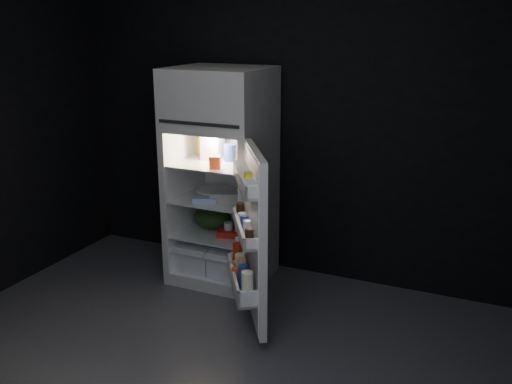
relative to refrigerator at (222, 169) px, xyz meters
The scene contains 17 objects.
floor 1.70m from the refrigerator, 70.04° to the right, with size 4.00×3.40×0.00m, color #4A4A4F.
wall_back 0.73m from the refrigerator, 38.33° to the left, with size 4.00×0.00×2.70m, color black.
refrigerator is the anchor object (origin of this frame).
fridge_door 0.94m from the refrigerator, 50.10° to the right, with size 0.55×0.71×1.22m.
milk_jug 0.21m from the refrigerator, behind, with size 0.16×0.16×0.24m, color white.
mayo_jar 0.16m from the refrigerator, 13.05° to the left, with size 0.11×0.11×0.14m, color #1E3AA6.
jam_jar 0.24m from the refrigerator, 10.79° to the right, with size 0.10×0.10×0.13m, color black.
amber_bottle 0.32m from the refrigerator, 162.60° to the left, with size 0.07×0.07×0.22m, color #B5821C.
small_carton 0.30m from the refrigerator, 73.67° to the right, with size 0.08×0.06×0.10m, color #EA461B.
egg_carton 0.25m from the refrigerator, 44.75° to the right, with size 0.31×0.12×0.07m, color #9C9C8E.
pie 0.22m from the refrigerator, 167.48° to the right, with size 0.28×0.28×0.04m, color tan.
flat_package 0.31m from the refrigerator, 101.36° to the right, with size 0.19×0.10×0.04m, color #8DADDA.
wrapped_pkg 0.28m from the refrigerator, 36.05° to the left, with size 0.12×0.10×0.05m, color #F0EEC5.
produce_bag 0.44m from the refrigerator, 168.90° to the right, with size 0.33×0.28×0.20m, color #193815.
yogurt_tray 0.54m from the refrigerator, 33.64° to the right, with size 0.28×0.15×0.05m, color red.
small_can_red 0.51m from the refrigerator, 30.14° to the left, with size 0.06×0.06×0.09m, color red.
small_can_silver 0.56m from the refrigerator, ahead, with size 0.08×0.08×0.09m, color silver.
Camera 1 is at (1.65, -2.71, 2.13)m, focal length 40.00 mm.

